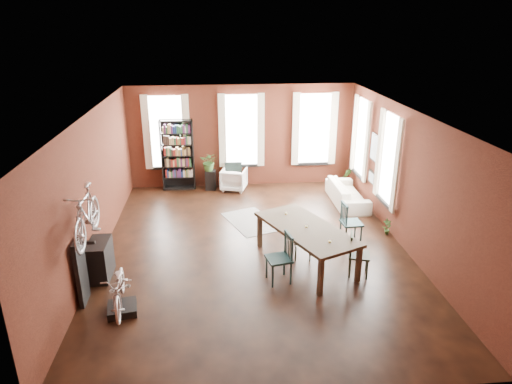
{
  "coord_description": "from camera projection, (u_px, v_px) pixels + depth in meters",
  "views": [
    {
      "loc": [
        -0.84,
        -9.46,
        5.06
      ],
      "look_at": [
        0.1,
        0.6,
        1.21
      ],
      "focal_mm": 32.0,
      "sensor_mm": 36.0,
      "label": 1
    }
  ],
  "objects": [
    {
      "name": "dining_chair_d",
      "position": [
        351.0,
        223.0,
        10.86
      ],
      "size": [
        0.5,
        0.5,
        1.01
      ],
      "primitive_type": "cube",
      "rotation": [
        0.0,
        0.0,
        1.64
      ],
      "color": "#1B3A3D",
      "rests_on": "ground"
    },
    {
      "name": "bicycle_floor",
      "position": [
        118.0,
        271.0,
        8.06
      ],
      "size": [
        0.6,
        0.82,
        1.47
      ],
      "primitive_type": "imported",
      "rotation": [
        0.0,
        0.0,
        0.12
      ],
      "color": "#BFB2AF",
      "rests_on": "bike_trainer"
    },
    {
      "name": "plant_stand",
      "position": [
        211.0,
        180.0,
        14.33
      ],
      "size": [
        0.35,
        0.35,
        0.62
      ],
      "primitive_type": "cube",
      "rotation": [
        0.0,
        0.0,
        -0.13
      ],
      "color": "black",
      "rests_on": "ground"
    },
    {
      "name": "bookshelf",
      "position": [
        178.0,
        155.0,
        14.11
      ],
      "size": [
        1.0,
        0.32,
        2.2
      ],
      "primitive_type": "cube",
      "color": "black",
      "rests_on": "ground"
    },
    {
      "name": "dining_chair_c",
      "position": [
        359.0,
        255.0,
        9.47
      ],
      "size": [
        0.53,
        0.53,
        0.93
      ],
      "primitive_type": "cube",
      "rotation": [
        0.0,
        0.0,
        1.29
      ],
      "color": "black",
      "rests_on": "ground"
    },
    {
      "name": "bike_trainer",
      "position": [
        122.0,
        309.0,
        8.36
      ],
      "size": [
        0.59,
        0.59,
        0.15
      ],
      "primitive_type": "cube",
      "rotation": [
        0.0,
        0.0,
        0.17
      ],
      "color": "black",
      "rests_on": "ground"
    },
    {
      "name": "bike_wall_rack",
      "position": [
        81.0,
        272.0,
        8.48
      ],
      "size": [
        0.16,
        0.6,
        1.3
      ],
      "primitive_type": "cube",
      "color": "black",
      "rests_on": "ground"
    },
    {
      "name": "dining_chair_b",
      "position": [
        303.0,
        241.0,
        10.16
      ],
      "size": [
        0.46,
        0.46,
        0.85
      ],
      "primitive_type": "cube",
      "rotation": [
        0.0,
        0.0,
        -1.77
      ],
      "color": "black",
      "rests_on": "ground"
    },
    {
      "name": "dining_chair_a",
      "position": [
        279.0,
        259.0,
        9.21
      ],
      "size": [
        0.57,
        0.57,
        1.04
      ],
      "primitive_type": "cube",
      "rotation": [
        0.0,
        0.0,
        -1.37
      ],
      "color": "#183535",
      "rests_on": "ground"
    },
    {
      "name": "plant_small",
      "position": [
        387.0,
        231.0,
        11.4
      ],
      "size": [
        0.26,
        0.43,
        0.15
      ],
      "primitive_type": "imported",
      "rotation": [
        0.0,
        0.0,
        0.12
      ],
      "color": "#346026",
      "rests_on": "ground"
    },
    {
      "name": "bicycle_hung",
      "position": [
        84.0,
        197.0,
        7.97
      ],
      "size": [
        0.47,
        1.0,
        1.66
      ],
      "primitive_type": "imported",
      "color": "#A5A8AD",
      "rests_on": "bike_wall_rack"
    },
    {
      "name": "cream_sofa",
      "position": [
        348.0,
        190.0,
        13.2
      ],
      "size": [
        0.61,
        2.08,
        0.81
      ],
      "primitive_type": "imported",
      "rotation": [
        0.0,
        0.0,
        1.57
      ],
      "color": "beige",
      "rests_on": "ground"
    },
    {
      "name": "striped_rug",
      "position": [
        251.0,
        221.0,
        12.12
      ],
      "size": [
        1.59,
        1.95,
        0.01
      ],
      "primitive_type": "cube",
      "rotation": [
        0.0,
        0.0,
        0.37
      ],
      "color": "black",
      "rests_on": "ground"
    },
    {
      "name": "room",
      "position": [
        263.0,
        154.0,
        10.51
      ],
      "size": [
        9.0,
        9.04,
        3.22
      ],
      "color": "black",
      "rests_on": "ground"
    },
    {
      "name": "plant_on_stand",
      "position": [
        209.0,
        164.0,
        14.12
      ],
      "size": [
        0.64,
        0.69,
        0.46
      ],
      "primitive_type": "imported",
      "rotation": [
        0.0,
        0.0,
        -0.21
      ],
      "color": "#335D25",
      "rests_on": "plant_stand"
    },
    {
      "name": "dining_table",
      "position": [
        306.0,
        245.0,
        9.94
      ],
      "size": [
        2.08,
        2.76,
        0.86
      ],
      "primitive_type": "cube",
      "rotation": [
        0.0,
        0.0,
        0.43
      ],
      "color": "#483B2B",
      "rests_on": "ground"
    },
    {
      "name": "plant_by_sofa",
      "position": [
        345.0,
        183.0,
        14.52
      ],
      "size": [
        0.4,
        0.67,
        0.29
      ],
      "primitive_type": "imported",
      "rotation": [
        0.0,
        0.0,
        -0.05
      ],
      "color": "#366126",
      "rests_on": "ground"
    },
    {
      "name": "console_table",
      "position": [
        100.0,
        260.0,
        9.41
      ],
      "size": [
        0.4,
        0.8,
        0.8
      ],
      "primitive_type": "cube",
      "color": "black",
      "rests_on": "ground"
    },
    {
      "name": "white_armchair",
      "position": [
        234.0,
        178.0,
        14.27
      ],
      "size": [
        0.9,
        0.86,
        0.75
      ],
      "primitive_type": "imported",
      "rotation": [
        0.0,
        0.0,
        2.86
      ],
      "color": "white",
      "rests_on": "ground"
    }
  ]
}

